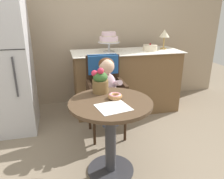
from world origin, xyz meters
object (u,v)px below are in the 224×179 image
(cafe_table, at_px, (111,123))
(table_lamp, at_px, (164,34))
(donut_front, at_px, (115,96))
(flower_vase, at_px, (100,81))
(wicker_chair, at_px, (104,83))
(seated_child, at_px, (107,84))
(refrigerator, at_px, (2,64))
(tiered_cake_stand, at_px, (109,39))
(round_layer_cake, at_px, (150,48))

(cafe_table, bearing_deg, table_lamp, 49.85)
(donut_front, relative_size, flower_vase, 0.52)
(flower_vase, bearing_deg, table_lamp, 43.39)
(cafe_table, height_order, wicker_chair, wicker_chair)
(wicker_chair, distance_m, seated_child, 0.16)
(refrigerator, bearing_deg, cafe_table, -46.33)
(tiered_cake_stand, bearing_deg, donut_front, -100.70)
(tiered_cake_stand, bearing_deg, round_layer_cake, -3.30)
(flower_vase, bearing_deg, seated_child, 67.65)
(table_lamp, xyz_separation_m, refrigerator, (-2.19, -0.25, -0.27))
(cafe_table, xyz_separation_m, seated_child, (0.10, 0.59, 0.17))
(wicker_chair, distance_m, flower_vase, 0.56)
(cafe_table, distance_m, wicker_chair, 0.76)
(flower_vase, relative_size, table_lamp, 0.86)
(table_lamp, bearing_deg, tiered_cake_stand, -176.81)
(seated_child, xyz_separation_m, round_layer_cake, (0.78, 0.68, 0.26))
(wicker_chair, xyz_separation_m, donut_front, (-0.05, -0.70, 0.10))
(donut_front, xyz_separation_m, refrigerator, (-1.10, 1.05, 0.11))
(seated_child, distance_m, refrigerator, 1.27)
(cafe_table, height_order, donut_front, donut_front)
(flower_vase, bearing_deg, refrigerator, 139.32)
(cafe_table, bearing_deg, refrigerator, 133.67)
(round_layer_cake, bearing_deg, cafe_table, -125.00)
(cafe_table, bearing_deg, flower_vase, 100.13)
(cafe_table, relative_size, round_layer_cake, 3.51)
(seated_child, distance_m, round_layer_cake, 1.07)
(donut_front, height_order, round_layer_cake, round_layer_cake)
(wicker_chair, distance_m, refrigerator, 1.23)
(flower_vase, bearing_deg, donut_front, -62.90)
(donut_front, relative_size, refrigerator, 0.08)
(tiered_cake_stand, bearing_deg, table_lamp, 3.19)
(wicker_chair, distance_m, round_layer_cake, 0.99)
(round_layer_cake, xyz_separation_m, refrigerator, (-1.94, -0.17, -0.09))
(wicker_chair, relative_size, round_layer_cake, 4.65)
(refrigerator, bearing_deg, round_layer_cake, 4.89)
(seated_child, bearing_deg, wicker_chair, 90.00)
(flower_vase, xyz_separation_m, refrigerator, (-1.01, 0.87, 0.02))
(wicker_chair, height_order, round_layer_cake, round_layer_cake)
(flower_vase, height_order, round_layer_cake, round_layer_cake)
(cafe_table, distance_m, refrigerator, 1.56)
(cafe_table, height_order, flower_vase, flower_vase)
(cafe_table, relative_size, flower_vase, 2.95)
(wicker_chair, xyz_separation_m, table_lamp, (1.03, 0.60, 0.48))
(seated_child, xyz_separation_m, flower_vase, (-0.15, -0.36, 0.15))
(round_layer_cake, bearing_deg, table_lamp, 18.06)
(flower_vase, bearing_deg, wicker_chair, 74.04)
(wicker_chair, bearing_deg, donut_front, -97.71)
(tiered_cake_stand, xyz_separation_m, refrigerator, (-1.34, -0.20, -0.23))
(flower_vase, xyz_separation_m, tiered_cake_stand, (0.33, 1.07, 0.25))
(cafe_table, bearing_deg, tiered_cake_stand, 77.47)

